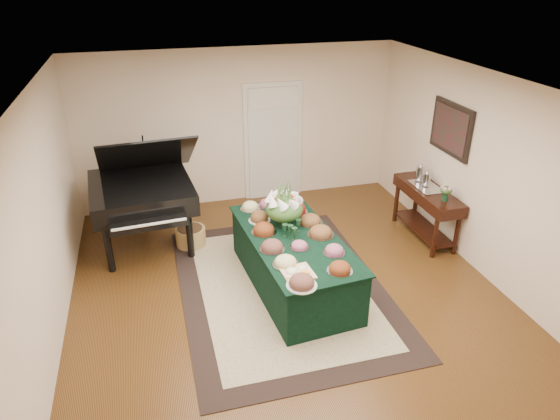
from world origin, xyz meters
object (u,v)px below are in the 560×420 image
object	(u,v)px
buffet_table	(293,261)
grand_piano	(142,191)
mahogany_sideboard	(427,200)
floral_centerpiece	(284,205)

from	to	relation	value
buffet_table	grand_piano	size ratio (longest dim) A/B	1.30
buffet_table	grand_piano	world-z (taller)	grand_piano
grand_piano	mahogany_sideboard	world-z (taller)	grand_piano
mahogany_sideboard	buffet_table	bearing A→B (deg)	-162.46
mahogany_sideboard	floral_centerpiece	bearing A→B (deg)	-170.67
grand_piano	mahogany_sideboard	size ratio (longest dim) A/B	1.30
buffet_table	floral_centerpiece	distance (m)	0.76
buffet_table	mahogany_sideboard	world-z (taller)	mahogany_sideboard
floral_centerpiece	grand_piano	size ratio (longest dim) A/B	0.28
buffet_table	floral_centerpiece	bearing A→B (deg)	94.49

